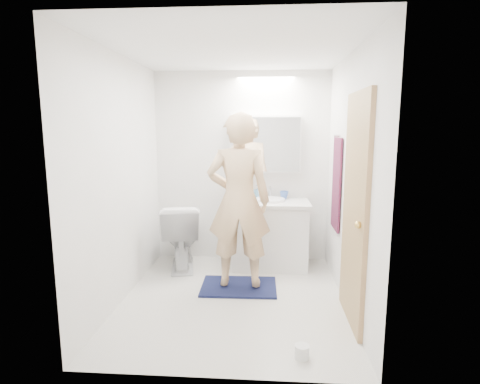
# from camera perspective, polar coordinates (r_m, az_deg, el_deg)

# --- Properties ---
(floor) EXTENTS (2.50, 2.50, 0.00)m
(floor) POSITION_cam_1_polar(r_m,az_deg,el_deg) (4.00, -1.00, -15.59)
(floor) COLOR silver
(floor) RESTS_ON ground
(ceiling) EXTENTS (2.50, 2.50, 0.00)m
(ceiling) POSITION_cam_1_polar(r_m,az_deg,el_deg) (3.70, -1.12, 20.45)
(ceiling) COLOR white
(ceiling) RESTS_ON floor
(wall_back) EXTENTS (2.50, 0.00, 2.50)m
(wall_back) POSITION_cam_1_polar(r_m,az_deg,el_deg) (4.90, 0.24, 3.66)
(wall_back) COLOR white
(wall_back) RESTS_ON floor
(wall_front) EXTENTS (2.50, 0.00, 2.50)m
(wall_front) POSITION_cam_1_polar(r_m,az_deg,el_deg) (2.44, -3.65, -2.29)
(wall_front) COLOR white
(wall_front) RESTS_ON floor
(wall_left) EXTENTS (0.00, 2.50, 2.50)m
(wall_left) POSITION_cam_1_polar(r_m,az_deg,el_deg) (3.91, -17.32, 1.76)
(wall_left) COLOR white
(wall_left) RESTS_ON floor
(wall_right) EXTENTS (0.00, 2.50, 2.50)m
(wall_right) POSITION_cam_1_polar(r_m,az_deg,el_deg) (3.73, 16.04, 1.46)
(wall_right) COLOR white
(wall_right) RESTS_ON floor
(vanity_cabinet) EXTENTS (0.90, 0.55, 0.78)m
(vanity_cabinet) POSITION_cam_1_polar(r_m,az_deg,el_deg) (4.76, 4.46, -6.48)
(vanity_cabinet) COLOR white
(vanity_cabinet) RESTS_ON floor
(countertop) EXTENTS (0.95, 0.58, 0.04)m
(countertop) POSITION_cam_1_polar(r_m,az_deg,el_deg) (4.66, 4.52, -1.63)
(countertop) COLOR silver
(countertop) RESTS_ON vanity_cabinet
(sink_basin) EXTENTS (0.36, 0.36, 0.03)m
(sink_basin) POSITION_cam_1_polar(r_m,az_deg,el_deg) (4.69, 4.52, -1.14)
(sink_basin) COLOR white
(sink_basin) RESTS_ON countertop
(faucet) EXTENTS (0.02, 0.02, 0.16)m
(faucet) POSITION_cam_1_polar(r_m,az_deg,el_deg) (4.86, 4.52, 0.02)
(faucet) COLOR silver
(faucet) RESTS_ON countertop
(medicine_cabinet) EXTENTS (0.88, 0.14, 0.70)m
(medicine_cabinet) POSITION_cam_1_polar(r_m,az_deg,el_deg) (4.79, 3.79, 7.10)
(medicine_cabinet) COLOR white
(medicine_cabinet) RESTS_ON wall_back
(mirror_panel) EXTENTS (0.84, 0.01, 0.66)m
(mirror_panel) POSITION_cam_1_polar(r_m,az_deg,el_deg) (4.72, 3.78, 7.07)
(mirror_panel) COLOR silver
(mirror_panel) RESTS_ON medicine_cabinet
(toilet) EXTENTS (0.59, 0.86, 0.81)m
(toilet) POSITION_cam_1_polar(r_m,az_deg,el_deg) (4.76, -8.75, -6.41)
(toilet) COLOR white
(toilet) RESTS_ON floor
(bath_rug) EXTENTS (0.81, 0.56, 0.02)m
(bath_rug) POSITION_cam_1_polar(r_m,az_deg,el_deg) (4.24, -0.17, -13.93)
(bath_rug) COLOR #151742
(bath_rug) RESTS_ON floor
(person) EXTENTS (0.67, 0.44, 1.81)m
(person) POSITION_cam_1_polar(r_m,az_deg,el_deg) (3.96, -0.18, -1.34)
(person) COLOR #DAB182
(person) RESTS_ON bath_rug
(door) EXTENTS (0.04, 0.80, 2.00)m
(door) POSITION_cam_1_polar(r_m,az_deg,el_deg) (3.42, 16.76, -2.67)
(door) COLOR tan
(door) RESTS_ON wall_right
(door_knob) EXTENTS (0.06, 0.06, 0.06)m
(door_knob) POSITION_cam_1_polar(r_m,az_deg,el_deg) (3.14, 17.19, -4.71)
(door_knob) COLOR gold
(door_knob) RESTS_ON door
(towel) EXTENTS (0.02, 0.42, 1.00)m
(towel) POSITION_cam_1_polar(r_m,az_deg,el_deg) (4.27, 14.18, 1.16)
(towel) COLOR #13193D
(towel) RESTS_ON wall_right
(towel_hook) EXTENTS (0.07, 0.02, 0.02)m
(towel_hook) POSITION_cam_1_polar(r_m,az_deg,el_deg) (4.23, 14.29, 8.15)
(towel_hook) COLOR silver
(towel_hook) RESTS_ON wall_right
(soap_bottle_a) EXTENTS (0.12, 0.12, 0.25)m
(soap_bottle_a) POSITION_cam_1_polar(r_m,az_deg,el_deg) (4.80, 0.39, 0.45)
(soap_bottle_a) COLOR #D6BF8A
(soap_bottle_a) RESTS_ON countertop
(soap_bottle_b) EXTENTS (0.11, 0.11, 0.17)m
(soap_bottle_b) POSITION_cam_1_polar(r_m,az_deg,el_deg) (4.82, 2.73, 0.03)
(soap_bottle_b) COLOR #5289B1
(soap_bottle_b) RESTS_ON countertop
(toothbrush_cup) EXTENTS (0.11, 0.11, 0.10)m
(toothbrush_cup) POSITION_cam_1_polar(r_m,az_deg,el_deg) (4.81, 6.59, -0.46)
(toothbrush_cup) COLOR #3A5EAF
(toothbrush_cup) RESTS_ON countertop
(toilet_paper_roll) EXTENTS (0.11, 0.11, 0.10)m
(toilet_paper_roll) POSITION_cam_1_polar(r_m,az_deg,el_deg) (3.13, 9.21, -22.43)
(toilet_paper_roll) COLOR white
(toilet_paper_roll) RESTS_ON floor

